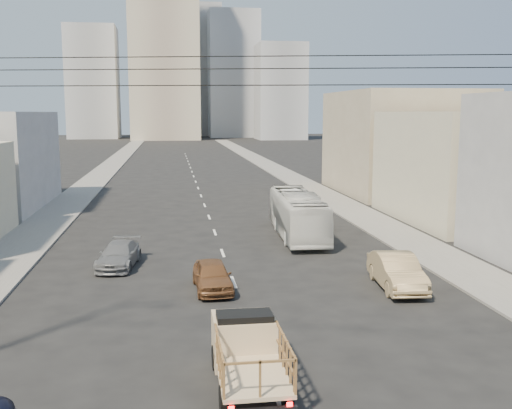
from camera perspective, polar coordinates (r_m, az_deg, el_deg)
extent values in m
cube|color=slate|center=(84.11, -14.21, 3.11)|extent=(3.50, 180.00, 0.12)
cube|color=slate|center=(84.89, 1.79, 3.42)|extent=(3.50, 180.00, 0.12)
cube|color=silver|center=(17.43, 2.21, -18.31)|extent=(0.15, 2.00, 0.01)
cube|color=silver|center=(22.87, -0.54, -11.53)|extent=(0.15, 2.00, 0.01)
cube|color=silver|center=(28.53, -2.15, -7.39)|extent=(0.15, 2.00, 0.01)
cube|color=silver|center=(34.31, -3.20, -4.62)|extent=(0.15, 2.00, 0.01)
cube|color=silver|center=(40.15, -3.94, -2.66)|extent=(0.15, 2.00, 0.01)
cube|color=silver|center=(46.04, -4.49, -1.19)|extent=(0.15, 2.00, 0.01)
cube|color=silver|center=(51.95, -4.92, -0.06)|extent=(0.15, 2.00, 0.01)
cube|color=silver|center=(57.88, -5.26, 0.84)|extent=(0.15, 2.00, 0.01)
cube|color=silver|center=(63.82, -5.54, 1.57)|extent=(0.15, 2.00, 0.01)
cube|color=silver|center=(69.77, -5.76, 2.18)|extent=(0.15, 2.00, 0.01)
cube|color=silver|center=(75.73, -5.96, 2.69)|extent=(0.15, 2.00, 0.01)
cube|color=silver|center=(81.70, -6.12, 3.13)|extent=(0.15, 2.00, 0.01)
cube|color=silver|center=(87.67, -6.27, 3.51)|extent=(0.15, 2.00, 0.01)
cube|color=silver|center=(93.64, -6.39, 3.84)|extent=(0.15, 2.00, 0.01)
cube|color=silver|center=(99.62, -6.50, 4.13)|extent=(0.15, 2.00, 0.01)
cube|color=silver|center=(105.60, -6.60, 4.38)|extent=(0.15, 2.00, 0.01)
cube|color=silver|center=(111.58, -6.68, 4.61)|extent=(0.15, 2.00, 0.01)
cube|color=silver|center=(117.56, -6.76, 4.82)|extent=(0.15, 2.00, 0.01)
cube|color=tan|center=(17.32, -0.35, -15.92)|extent=(1.90, 3.00, 0.12)
cube|color=tan|center=(19.05, -1.18, -12.74)|extent=(1.90, 1.60, 1.50)
cube|color=black|center=(18.61, -1.10, -11.30)|extent=(1.70, 0.90, 0.70)
cube|color=#FF0C0C|center=(15.93, -2.37, -18.86)|extent=(0.15, 0.05, 0.12)
cube|color=#FF0C0C|center=(16.13, 3.23, -18.50)|extent=(0.15, 0.05, 0.12)
cylinder|color=black|center=(19.29, -3.80, -14.32)|extent=(0.25, 0.76, 0.76)
cylinder|color=black|center=(19.47, 1.34, -14.07)|extent=(0.25, 0.76, 0.76)
cylinder|color=black|center=(16.75, -3.04, -18.05)|extent=(0.25, 0.76, 0.76)
cylinder|color=black|center=(16.97, 2.98, -17.69)|extent=(0.25, 0.76, 0.76)
imported|color=silver|center=(38.57, 3.98, -0.94)|extent=(2.97, 10.54, 2.90)
imported|color=brown|center=(27.17, -4.18, -6.76)|extent=(1.78, 4.04, 1.35)
imported|color=tan|center=(28.11, 13.26, -6.22)|extent=(2.05, 4.88, 1.57)
imported|color=slate|center=(31.90, -12.93, -4.71)|extent=(2.35, 4.56, 1.26)
cylinder|color=black|center=(15.09, 2.77, 13.95)|extent=(23.01, 5.02, 0.02)
cylinder|color=black|center=(15.07, 2.77, 12.81)|extent=(23.01, 5.02, 0.02)
cylinder|color=black|center=(15.04, 2.75, 11.29)|extent=(23.01, 5.02, 0.02)
cube|color=beige|center=(47.08, 20.25, 3.42)|extent=(11.00, 14.00, 8.00)
cube|color=gray|center=(61.71, 13.65, 5.78)|extent=(12.00, 16.00, 10.00)
cube|color=tan|center=(184.59, -8.76, 15.51)|extent=(20.00, 20.00, 60.00)
cube|color=#96999E|center=(199.72, -2.18, 12.20)|extent=(16.00, 16.00, 40.00)
cube|color=#96999E|center=(194.86, -15.25, 11.11)|extent=(15.00, 15.00, 34.00)
cube|color=gray|center=(213.91, -5.89, 12.47)|extent=(18.00, 18.00, 44.00)
cube|color=#96999E|center=(181.36, 2.34, 10.65)|extent=(14.00, 14.00, 28.00)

